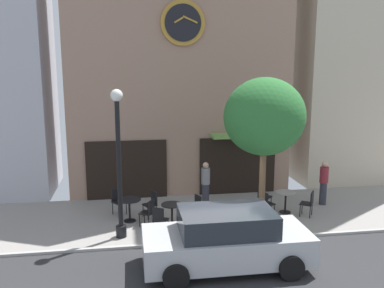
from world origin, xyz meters
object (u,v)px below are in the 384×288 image
at_px(cafe_chair_facing_wall, 263,194).
at_px(cafe_chair_right_end, 266,202).
at_px(cafe_chair_corner, 149,211).
at_px(cafe_chair_curbside, 309,202).
at_px(cafe_table_center_left, 286,198).
at_px(pedestrian_maroon, 324,182).
at_px(cafe_table_near_curb, 172,211).
at_px(pedestrian_grey, 206,184).
at_px(street_lamp, 119,164).
at_px(cafe_chair_near_lamp, 196,206).
at_px(cafe_table_near_door, 129,205).
at_px(parked_car_silver, 226,239).
at_px(cafe_chair_facing_street, 160,218).
at_px(cafe_chair_mid_row, 118,199).
at_px(street_tree, 265,117).
at_px(cafe_chair_near_tree, 152,202).

distance_m(cafe_chair_facing_wall, cafe_chair_right_end, 0.87).
bearing_deg(cafe_chair_corner, cafe_chair_facing_wall, 14.62).
distance_m(cafe_chair_facing_wall, cafe_chair_curbside, 1.67).
xyz_separation_m(cafe_table_center_left, pedestrian_maroon, (1.72, 0.63, 0.32)).
height_order(cafe_chair_facing_wall, cafe_chair_curbside, same).
xyz_separation_m(cafe_table_near_curb, pedestrian_grey, (1.43, 1.72, 0.34)).
distance_m(street_lamp, cafe_chair_right_end, 5.30).
bearing_deg(cafe_chair_near_lamp, pedestrian_maroon, 11.06).
xyz_separation_m(cafe_table_near_curb, cafe_chair_corner, (-0.75, 0.07, 0.01)).
bearing_deg(cafe_table_near_door, cafe_chair_curbside, -4.54).
bearing_deg(cafe_table_near_door, parked_car_silver, -55.41).
bearing_deg(cafe_chair_facing_street, cafe_chair_mid_row, 122.94).
bearing_deg(cafe_table_center_left, street_lamp, -167.88).
bearing_deg(street_tree, cafe_chair_facing_street, 179.35).
bearing_deg(street_tree, pedestrian_grey, 119.47).
bearing_deg(cafe_chair_mid_row, cafe_chair_right_end, -11.93).
height_order(street_lamp, pedestrian_grey, street_lamp).
distance_m(cafe_table_center_left, pedestrian_maroon, 1.86).
relative_size(cafe_table_near_door, cafe_table_near_curb, 1.05).
distance_m(cafe_chair_corner, cafe_chair_mid_row, 1.66).
height_order(cafe_chair_corner, cafe_chair_facing_street, same).
bearing_deg(cafe_table_center_left, cafe_table_near_door, 179.87).
relative_size(cafe_chair_mid_row, pedestrian_grey, 0.54).
distance_m(cafe_table_near_curb, cafe_chair_right_end, 3.30).
xyz_separation_m(cafe_table_center_left, cafe_chair_right_end, (-0.82, -0.28, -0.01)).
height_order(cafe_chair_mid_row, pedestrian_maroon, pedestrian_maroon).
bearing_deg(cafe_chair_near_lamp, street_tree, -25.27).
xyz_separation_m(cafe_chair_curbside, pedestrian_maroon, (1.06, 1.11, 0.33)).
xyz_separation_m(street_tree, cafe_chair_mid_row, (-4.56, 2.07, -3.08)).
xyz_separation_m(cafe_chair_right_end, pedestrian_grey, (-1.85, 1.41, 0.33)).
relative_size(street_lamp, cafe_chair_curbside, 5.01).
bearing_deg(cafe_table_near_curb, cafe_chair_near_lamp, 16.81).
bearing_deg(cafe_chair_corner, pedestrian_grey, 37.10).
bearing_deg(cafe_chair_mid_row, cafe_chair_corner, -52.17).
distance_m(cafe_table_center_left, cafe_chair_curbside, 0.81).
bearing_deg(parked_car_silver, cafe_chair_right_end, 56.47).
xyz_separation_m(cafe_chair_corner, pedestrian_grey, (2.18, 1.65, 0.33)).
bearing_deg(street_lamp, cafe_chair_corner, 38.91).
bearing_deg(cafe_chair_near_lamp, cafe_chair_mid_row, 156.31).
bearing_deg(cafe_table_near_curb, cafe_chair_facing_wall, 18.68).
xyz_separation_m(cafe_chair_right_end, cafe_chair_near_tree, (-3.89, 0.60, 0.00)).
distance_m(cafe_table_near_curb, pedestrian_grey, 2.27).
bearing_deg(pedestrian_maroon, cafe_table_center_left, -159.84).
bearing_deg(street_tree, parked_car_silver, -126.45).
bearing_deg(cafe_table_near_curb, cafe_chair_right_end, 5.50).
relative_size(cafe_chair_right_end, pedestrian_maroon, 0.54).
relative_size(street_tree, pedestrian_grey, 2.89).
xyz_separation_m(cafe_table_near_door, cafe_chair_near_lamp, (2.19, -0.36, -0.04)).
height_order(cafe_chair_facing_wall, pedestrian_maroon, pedestrian_maroon).
relative_size(street_tree, cafe_table_near_curb, 6.51).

